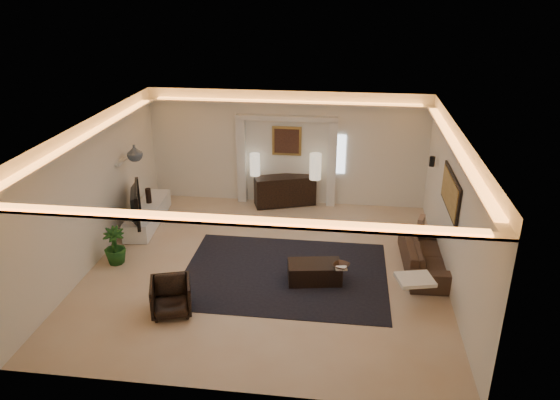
# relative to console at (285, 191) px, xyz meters

# --- Properties ---
(floor) EXTENTS (7.00, 7.00, 0.00)m
(floor) POSITION_rel_console_xyz_m (0.01, -3.25, -0.40)
(floor) COLOR beige
(floor) RESTS_ON ground
(ceiling) EXTENTS (7.00, 7.00, 0.00)m
(ceiling) POSITION_rel_console_xyz_m (0.01, -3.25, 2.50)
(ceiling) COLOR white
(ceiling) RESTS_ON ground
(wall_back) EXTENTS (7.00, 0.00, 7.00)m
(wall_back) POSITION_rel_console_xyz_m (0.01, 0.25, 1.05)
(wall_back) COLOR white
(wall_back) RESTS_ON ground
(wall_front) EXTENTS (7.00, 0.00, 7.00)m
(wall_front) POSITION_rel_console_xyz_m (0.01, -6.75, 1.05)
(wall_front) COLOR white
(wall_front) RESTS_ON ground
(wall_left) EXTENTS (0.00, 7.00, 7.00)m
(wall_left) POSITION_rel_console_xyz_m (-3.49, -3.25, 1.05)
(wall_left) COLOR white
(wall_left) RESTS_ON ground
(wall_right) EXTENTS (0.00, 7.00, 7.00)m
(wall_right) POSITION_rel_console_xyz_m (3.51, -3.25, 1.05)
(wall_right) COLOR white
(wall_right) RESTS_ON ground
(cove_soffit) EXTENTS (7.00, 7.00, 0.04)m
(cove_soffit) POSITION_rel_console_xyz_m (0.01, -3.25, 2.22)
(cove_soffit) COLOR silver
(cove_soffit) RESTS_ON ceiling
(daylight_slit) EXTENTS (0.25, 0.03, 1.00)m
(daylight_slit) POSITION_rel_console_xyz_m (1.36, 0.23, 0.95)
(daylight_slit) COLOR white
(daylight_slit) RESTS_ON wall_back
(area_rug) EXTENTS (4.00, 3.00, 0.01)m
(area_rug) POSITION_rel_console_xyz_m (0.41, -3.45, -0.39)
(area_rug) COLOR black
(area_rug) RESTS_ON ground
(pilaster_left) EXTENTS (0.22, 0.20, 2.20)m
(pilaster_left) POSITION_rel_console_xyz_m (-1.14, 0.15, 0.70)
(pilaster_left) COLOR silver
(pilaster_left) RESTS_ON ground
(pilaster_right) EXTENTS (0.22, 0.20, 2.20)m
(pilaster_right) POSITION_rel_console_xyz_m (1.16, 0.15, 0.70)
(pilaster_right) COLOR silver
(pilaster_right) RESTS_ON ground
(alcove_header) EXTENTS (2.52, 0.20, 0.12)m
(alcove_header) POSITION_rel_console_xyz_m (0.01, 0.15, 1.85)
(alcove_header) COLOR silver
(alcove_header) RESTS_ON wall_back
(painting_frame) EXTENTS (0.74, 0.04, 0.74)m
(painting_frame) POSITION_rel_console_xyz_m (0.01, 0.22, 1.25)
(painting_frame) COLOR tan
(painting_frame) RESTS_ON wall_back
(painting_canvas) EXTENTS (0.62, 0.02, 0.62)m
(painting_canvas) POSITION_rel_console_xyz_m (0.01, 0.19, 1.25)
(painting_canvas) COLOR #4C2D1E
(painting_canvas) RESTS_ON wall_back
(art_panel_frame) EXTENTS (0.04, 1.64, 0.74)m
(art_panel_frame) POSITION_rel_console_xyz_m (3.48, -2.95, 1.30)
(art_panel_frame) COLOR black
(art_panel_frame) RESTS_ON wall_right
(art_panel_gold) EXTENTS (0.02, 1.50, 0.62)m
(art_panel_gold) POSITION_rel_console_xyz_m (3.46, -2.95, 1.30)
(art_panel_gold) COLOR tan
(art_panel_gold) RESTS_ON wall_right
(wall_sconce) EXTENTS (0.12, 0.12, 0.22)m
(wall_sconce) POSITION_rel_console_xyz_m (3.39, -1.05, 1.28)
(wall_sconce) COLOR black
(wall_sconce) RESTS_ON wall_right
(wall_niche) EXTENTS (0.10, 0.55, 0.04)m
(wall_niche) POSITION_rel_console_xyz_m (-3.43, -1.85, 1.25)
(wall_niche) COLOR silver
(wall_niche) RESTS_ON wall_left
(console) EXTENTS (1.60, 0.97, 0.77)m
(console) POSITION_rel_console_xyz_m (0.00, 0.00, 0.00)
(console) COLOR #2D241C
(console) RESTS_ON ground
(lamp_left) EXTENTS (0.33, 0.33, 0.57)m
(lamp_left) POSITION_rel_console_xyz_m (-0.77, 0.00, 0.69)
(lamp_left) COLOR beige
(lamp_left) RESTS_ON console
(lamp_right) EXTENTS (0.29, 0.29, 0.65)m
(lamp_right) POSITION_rel_console_xyz_m (0.77, -0.08, 0.69)
(lamp_right) COLOR beige
(lamp_right) RESTS_ON console
(media_ledge) EXTENTS (0.75, 2.28, 0.42)m
(media_ledge) POSITION_rel_console_xyz_m (-3.10, -1.52, -0.18)
(media_ledge) COLOR white
(media_ledge) RESTS_ON ground
(tv) EXTENTS (1.31, 0.64, 0.77)m
(tv) POSITION_rel_console_xyz_m (-3.14, -2.28, 0.43)
(tv) COLOR black
(tv) RESTS_ON media_ledge
(figurine) EXTENTS (0.17, 0.17, 0.36)m
(figurine) POSITION_rel_console_xyz_m (-3.14, -1.28, 0.24)
(figurine) COLOR black
(figurine) RESTS_ON media_ledge
(ginger_jar) EXTENTS (0.39, 0.39, 0.36)m
(ginger_jar) POSITION_rel_console_xyz_m (-3.14, -1.81, 1.45)
(ginger_jar) COLOR #506168
(ginger_jar) RESTS_ON wall_niche
(plant) EXTENTS (0.56, 0.56, 0.78)m
(plant) POSITION_rel_console_xyz_m (-3.08, -3.44, -0.01)
(plant) COLOR #194415
(plant) RESTS_ON ground
(sofa) EXTENTS (2.11, 0.88, 0.61)m
(sofa) POSITION_rel_console_xyz_m (3.16, -2.84, -0.10)
(sofa) COLOR black
(sofa) RESTS_ON ground
(throw_blanket) EXTENTS (0.72, 0.64, 0.07)m
(throw_blanket) POSITION_rel_console_xyz_m (2.80, -4.25, 0.15)
(throw_blanket) COLOR silver
(throw_blanket) RESTS_ON sofa
(throw_pillow) EXTENTS (0.20, 0.36, 0.34)m
(throw_pillow) POSITION_rel_console_xyz_m (3.16, -1.94, 0.15)
(throw_pillow) COLOR #9B755C
(throw_pillow) RESTS_ON sofa
(coffee_table) EXTENTS (1.09, 0.71, 0.38)m
(coffee_table) POSITION_rel_console_xyz_m (1.01, -3.64, -0.20)
(coffee_table) COLOR black
(coffee_table) RESTS_ON ground
(bowl) EXTENTS (0.39, 0.39, 0.07)m
(bowl) POSITION_rel_console_xyz_m (1.51, -3.73, 0.05)
(bowl) COLOR #352216
(bowl) RESTS_ON coffee_table
(magazine) EXTENTS (0.24, 0.19, 0.03)m
(magazine) POSITION_rel_console_xyz_m (1.51, -3.78, 0.02)
(magazine) COLOR white
(magazine) RESTS_ON coffee_table
(armchair) EXTENTS (0.85, 0.87, 0.63)m
(armchair) POSITION_rel_console_xyz_m (-1.39, -4.99, -0.08)
(armchair) COLOR black
(armchair) RESTS_ON ground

